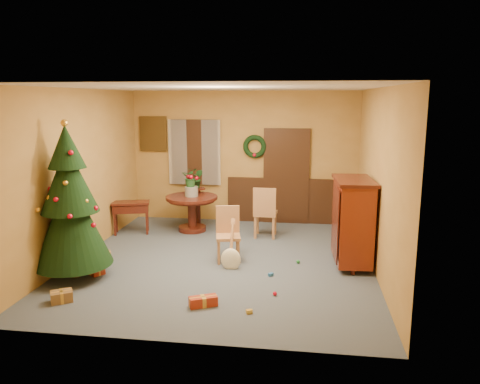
% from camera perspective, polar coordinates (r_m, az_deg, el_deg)
% --- Properties ---
extents(room_envelope, '(5.50, 5.50, 5.50)m').
position_cam_1_polar(room_envelope, '(10.38, 1.56, 2.38)').
color(room_envelope, '#3A4354').
rests_on(room_envelope, ground).
extents(dining_table, '(1.08, 1.08, 0.74)m').
position_cam_1_polar(dining_table, '(9.79, -5.89, -1.79)').
color(dining_table, black).
rests_on(dining_table, floor).
extents(urn, '(0.27, 0.27, 0.20)m').
position_cam_1_polar(urn, '(9.72, -5.93, 0.07)').
color(urn, slate).
rests_on(urn, dining_table).
extents(centerpiece_plant, '(0.36, 0.31, 0.40)m').
position_cam_1_polar(centerpiece_plant, '(9.67, -5.97, 1.80)').
color(centerpiece_plant, '#1E4C23').
rests_on(centerpiece_plant, urn).
extents(chair_near, '(0.48, 0.48, 0.93)m').
position_cam_1_polar(chair_near, '(8.00, -1.48, -4.87)').
color(chair_near, '#9F683F').
rests_on(chair_near, floor).
extents(chair_far, '(0.46, 0.46, 1.03)m').
position_cam_1_polar(chair_far, '(9.26, 3.07, -2.29)').
color(chair_far, '#9F683F').
rests_on(chair_far, floor).
extents(guitar, '(0.36, 0.52, 0.76)m').
position_cam_1_polar(guitar, '(7.62, -1.14, -6.59)').
color(guitar, white).
rests_on(guitar, floor).
extents(plant_stand, '(0.32, 0.32, 0.83)m').
position_cam_1_polar(plant_stand, '(10.23, -5.13, -1.21)').
color(plant_stand, black).
rests_on(plant_stand, floor).
extents(stand_plant, '(0.27, 0.24, 0.41)m').
position_cam_1_polar(stand_plant, '(10.13, -5.18, 1.63)').
color(stand_plant, '#19471E').
rests_on(stand_plant, plant_stand).
extents(christmas_tree, '(1.18, 1.18, 2.43)m').
position_cam_1_polar(christmas_tree, '(7.52, -19.99, -1.47)').
color(christmas_tree, '#382111').
rests_on(christmas_tree, floor).
extents(writing_desk, '(0.82, 0.57, 0.67)m').
position_cam_1_polar(writing_desk, '(9.81, -13.16, -2.10)').
color(writing_desk, black).
rests_on(writing_desk, floor).
extents(sideboard, '(0.67, 1.17, 1.45)m').
position_cam_1_polar(sideboard, '(7.91, 13.55, -3.28)').
color(sideboard, '#63240B').
rests_on(sideboard, floor).
extents(gift_a, '(0.34, 0.32, 0.15)m').
position_cam_1_polar(gift_a, '(6.98, -20.91, -11.81)').
color(gift_a, brown).
rests_on(gift_a, floor).
extents(gift_b, '(0.28, 0.28, 0.21)m').
position_cam_1_polar(gift_b, '(7.81, -17.12, -8.87)').
color(gift_b, '#9C2C14').
rests_on(gift_b, floor).
extents(gift_c, '(0.35, 0.31, 0.16)m').
position_cam_1_polar(gift_c, '(8.40, -16.46, -7.55)').
color(gift_c, brown).
rests_on(gift_c, floor).
extents(gift_d, '(0.40, 0.30, 0.13)m').
position_cam_1_polar(gift_d, '(6.44, -4.50, -13.13)').
color(gift_d, '#9C2C14').
rests_on(gift_d, floor).
extents(toy_a, '(0.09, 0.09, 0.05)m').
position_cam_1_polar(toy_a, '(7.44, 3.77, -10.01)').
color(toy_a, '#2765A9').
rests_on(toy_a, floor).
extents(toy_b, '(0.06, 0.06, 0.06)m').
position_cam_1_polar(toy_b, '(8.02, 7.09, -8.43)').
color(toy_b, '#248436').
rests_on(toy_b, floor).
extents(toy_c, '(0.08, 0.09, 0.05)m').
position_cam_1_polar(toy_c, '(6.59, -4.52, -12.96)').
color(toy_c, gold).
rests_on(toy_c, floor).
extents(toy_d, '(0.06, 0.06, 0.06)m').
position_cam_1_polar(toy_d, '(6.76, 4.27, -12.25)').
color(toy_d, red).
rests_on(toy_d, floor).
extents(toy_e, '(0.09, 0.08, 0.05)m').
position_cam_1_polar(toy_e, '(6.24, 1.13, -14.36)').
color(toy_e, yellow).
rests_on(toy_e, floor).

